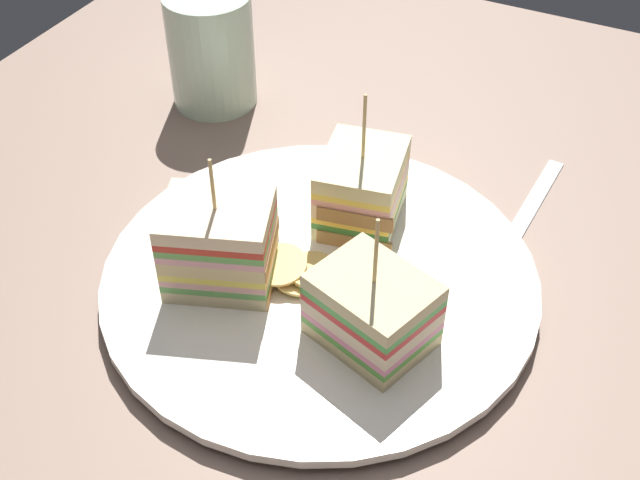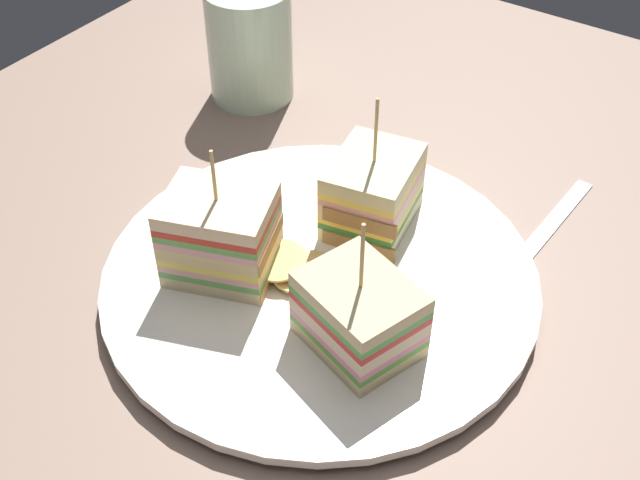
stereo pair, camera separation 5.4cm
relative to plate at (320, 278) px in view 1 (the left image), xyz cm
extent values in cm
cube|color=#876D5E|center=(0.00, 0.00, -1.67)|extent=(93.00, 82.17, 1.80)
cylinder|color=white|center=(0.00, 0.00, -0.48)|extent=(18.41, 18.41, 0.57)
cylinder|color=white|center=(0.00, 0.00, 0.15)|extent=(29.69, 29.69, 0.70)
cube|color=beige|center=(-3.38, 5.66, 1.00)|extent=(7.62, 8.45, 1.00)
cube|color=#B2844C|center=(-2.21, 2.47, 1.00)|extent=(5.22, 2.14, 1.00)
cube|color=#63AA51|center=(-3.38, 5.66, 1.76)|extent=(7.62, 8.45, 0.52)
cube|color=#E6A89D|center=(-3.38, 5.66, 2.28)|extent=(7.62, 8.45, 0.52)
cube|color=#EED651|center=(-3.38, 5.66, 2.79)|extent=(7.62, 8.45, 0.52)
cube|color=#DBC183|center=(-3.38, 5.66, 3.55)|extent=(7.62, 8.45, 1.00)
cube|color=#B2844C|center=(-2.21, 2.47, 3.55)|extent=(5.22, 2.14, 1.00)
cube|color=pink|center=(-3.38, 5.66, 4.31)|extent=(7.62, 8.45, 0.52)
cube|color=#5EA04A|center=(-3.38, 5.66, 4.83)|extent=(7.62, 8.45, 0.52)
cube|color=red|center=(-3.38, 5.66, 5.35)|extent=(7.62, 8.45, 0.52)
cube|color=beige|center=(-3.38, 5.66, 6.11)|extent=(7.62, 8.45, 1.00)
cylinder|color=tan|center=(-3.38, 5.66, 8.50)|extent=(0.24, 0.24, 3.80)
cube|color=beige|center=(-3.73, -5.44, 0.98)|extent=(7.38, 8.32, 0.96)
cube|color=#B2844C|center=(-2.66, -2.21, 0.98)|extent=(5.18, 1.95, 0.96)
cube|color=#559E38|center=(-3.73, -5.44, 1.72)|extent=(7.38, 8.32, 0.51)
cube|color=pink|center=(-3.73, -5.44, 2.23)|extent=(7.38, 8.32, 0.51)
cube|color=beige|center=(-3.73, -5.44, 2.97)|extent=(7.38, 8.32, 0.96)
cube|color=#9E7242|center=(-2.66, -2.21, 2.97)|extent=(5.18, 1.95, 0.96)
cube|color=red|center=(-3.73, -5.44, 3.71)|extent=(7.38, 8.32, 0.51)
cube|color=#499F45|center=(-3.73, -5.44, 4.22)|extent=(7.38, 8.32, 0.51)
cube|color=#D0BE8B|center=(-3.73, -5.44, 4.96)|extent=(7.38, 8.32, 0.96)
cylinder|color=tan|center=(-3.73, -5.44, 7.84)|extent=(0.24, 0.24, 4.80)
cube|color=beige|center=(6.59, -0.39, 1.06)|extent=(7.86, 6.70, 1.12)
cube|color=#B2844C|center=(3.24, -1.03, 1.06)|extent=(1.28, 5.34, 1.12)
cube|color=#3C8137|center=(6.59, -0.39, 1.88)|extent=(7.86, 6.70, 0.51)
cube|color=#FCD048|center=(6.59, -0.39, 2.38)|extent=(7.86, 6.70, 0.51)
cube|color=beige|center=(6.59, -0.39, 3.20)|extent=(7.86, 6.70, 1.12)
cube|color=#9E7242|center=(3.24, -1.03, 3.20)|extent=(1.28, 5.34, 1.12)
cube|color=pink|center=(6.59, -0.39, 4.01)|extent=(7.86, 6.70, 0.51)
cube|color=#F6D352|center=(6.59, -0.39, 4.52)|extent=(7.86, 6.70, 0.51)
cube|color=beige|center=(6.59, -0.39, 5.33)|extent=(7.86, 6.70, 1.12)
cylinder|color=tan|center=(6.59, -0.39, 8.39)|extent=(0.24, 0.24, 4.99)
cylinder|color=#EFCD75|center=(-1.34, 0.90, 0.79)|extent=(4.26, 4.24, 0.83)
cylinder|color=#D7B865|center=(-0.63, -0.35, 1.17)|extent=(4.25, 4.20, 1.10)
cylinder|color=#EFBC6B|center=(-1.51, 2.31, 1.60)|extent=(5.05, 5.06, 0.75)
cube|color=silver|center=(15.47, -10.65, -0.64)|extent=(11.65, 1.75, 0.25)
ellipsoid|color=silver|center=(8.25, -10.31, -0.27)|extent=(3.68, 2.73, 1.00)
cylinder|color=silver|center=(16.87, 18.93, 4.25)|extent=(7.44, 7.44, 10.05)
cylinder|color=#945B2A|center=(16.87, 18.93, 1.04)|extent=(6.85, 6.85, 3.62)
camera|label=1|loc=(-36.04, -18.09, 40.01)|focal=46.64mm
camera|label=2|loc=(-33.28, -22.77, 40.01)|focal=46.64mm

